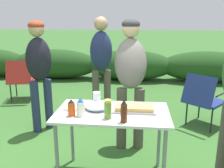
{
  "coord_description": "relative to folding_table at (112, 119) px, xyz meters",
  "views": [
    {
      "loc": [
        0.23,
        -2.26,
        1.63
      ],
      "look_at": [
        -0.05,
        0.47,
        0.89
      ],
      "focal_mm": 40.0,
      "sensor_mm": 36.0,
      "label": 1
    }
  ],
  "objects": [
    {
      "name": "shrub_hedge",
      "position": [
        0.0,
        4.25,
        -0.27
      ],
      "size": [
        14.4,
        0.9,
        0.79
      ],
      "color": "#1E4219",
      "rests_on": "ground"
    },
    {
      "name": "standing_person_in_dark_puffer",
      "position": [
        -0.35,
        1.67,
        0.33
      ],
      "size": [
        0.42,
        0.36,
        1.64
      ],
      "rotation": [
        0.0,
        0.0,
        0.35
      ],
      "color": "#4C473D",
      "rests_on": "ground"
    },
    {
      "name": "mayo_bottle",
      "position": [
        -0.28,
        -0.14,
        0.16
      ],
      "size": [
        0.08,
        0.08,
        0.17
      ],
      "color": "silver",
      "rests_on": "folding_table"
    },
    {
      "name": "mixing_bowl",
      "position": [
        -0.16,
        0.05,
        0.11
      ],
      "size": [
        0.25,
        0.25,
        0.06
      ],
      "primitive_type": "ellipsoid",
      "color": "#99B2CC",
      "rests_on": "folding_table"
    },
    {
      "name": "plate_stack",
      "position": [
        -0.39,
        0.04,
        0.09
      ],
      "size": [
        0.21,
        0.21,
        0.03
      ],
      "primitive_type": "cylinder",
      "color": "white",
      "rests_on": "folding_table"
    },
    {
      "name": "camp_chair_near_hedge",
      "position": [
        1.22,
        1.39,
        -0.2
      ],
      "size": [
        0.73,
        0.75,
        0.83
      ],
      "rotation": [
        0.0,
        0.0,
        -0.71
      ],
      "color": "navy",
      "rests_on": "ground"
    },
    {
      "name": "standing_person_in_red_jacket",
      "position": [
        -1.14,
        1.05,
        0.32
      ],
      "size": [
        0.44,
        0.45,
        1.59
      ],
      "rotation": [
        0.0,
        0.0,
        0.8
      ],
      "color": "#232D4C",
      "rests_on": "ground"
    },
    {
      "name": "camp_chair_green_behind_table",
      "position": [
        -2.04,
        2.29,
        -0.2
      ],
      "size": [
        0.58,
        0.68,
        0.83
      ],
      "rotation": [
        0.0,
        0.0,
        0.22
      ],
      "color": "maroon",
      "rests_on": "ground"
    },
    {
      "name": "food_tray",
      "position": [
        0.21,
        0.05,
        0.1
      ],
      "size": [
        0.42,
        0.22,
        0.06
      ],
      "color": "#9E9EA3",
      "rests_on": "folding_table"
    },
    {
      "name": "relish_jar",
      "position": [
        -0.02,
        -0.17,
        0.16
      ],
      "size": [
        0.07,
        0.07,
        0.18
      ],
      "color": "olive",
      "rests_on": "folding_table"
    },
    {
      "name": "standing_person_with_beanie",
      "position": [
        0.15,
        0.77,
        0.33
      ],
      "size": [
        0.44,
        0.54,
        1.61
      ],
      "rotation": [
        0.0,
        0.0,
        0.09
      ],
      "color": "#4C473D",
      "rests_on": "ground"
    },
    {
      "name": "folding_table",
      "position": [
        0.0,
        0.0,
        0.0
      ],
      "size": [
        1.1,
        0.64,
        0.74
      ],
      "color": "silver",
      "rests_on": "ground"
    },
    {
      "name": "hot_sauce_bottle",
      "position": [
        -0.37,
        -0.14,
        0.15
      ],
      "size": [
        0.07,
        0.07,
        0.16
      ],
      "color": "#CC4214",
      "rests_on": "folding_table"
    },
    {
      "name": "bbq_sauce_bottle",
      "position": [
        0.13,
        -0.24,
        0.18
      ],
      "size": [
        0.06,
        0.06,
        0.21
      ],
      "color": "#562314",
      "rests_on": "folding_table"
    },
    {
      "name": "paper_cup_stack",
      "position": [
        -0.19,
        0.22,
        0.14
      ],
      "size": [
        0.08,
        0.08,
        0.12
      ],
      "primitive_type": "cylinder",
      "color": "white",
      "rests_on": "folding_table"
    }
  ]
}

